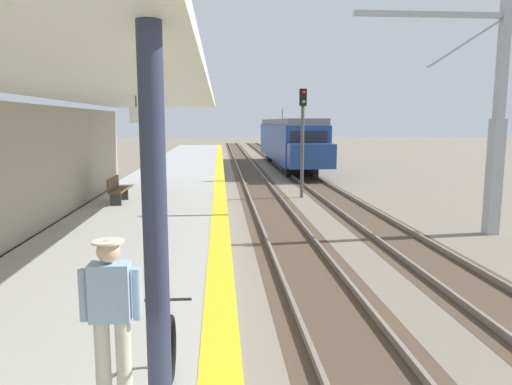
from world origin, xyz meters
The scene contains 10 objects.
station_platform centered at (-2.50, 16.00, 0.45)m, with size 5.00×80.00×0.91m.
station_building_with_canopy centered at (-4.30, 8.25, 2.66)m, with size 4.85×24.00×4.43m.
track_pair_nearest_platform centered at (1.90, 20.00, 0.05)m, with size 2.34×120.00×0.16m.
track_pair_middle centered at (5.30, 20.00, 0.05)m, with size 2.34×120.00×0.16m.
approaching_train centered at (5.30, 36.54, 2.18)m, with size 2.93×19.60×4.76m.
commuter_person centered at (-1.29, 3.06, 1.84)m, with size 0.59×0.30×1.67m.
bicycle_beside_commuter centered at (-0.78, 2.90, 1.29)m, with size 0.48×1.82×1.04m.
rail_signal_post centered at (3.73, 21.24, 3.19)m, with size 0.32×0.34×5.20m.
catenary_pylon_far_side centered at (8.34, 13.30, 3.60)m, with size 5.00×0.40×7.50m.
platform_bench centered at (-3.76, 15.08, 1.37)m, with size 0.45×1.60×0.88m.
Camera 1 is at (-0.23, -1.36, 3.66)m, focal length 33.33 mm.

